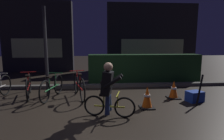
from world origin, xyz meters
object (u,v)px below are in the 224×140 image
(parked_bike_center_right, at_px, (79,86))
(traffic_cone_far, at_px, (174,90))
(blue_crate, at_px, (195,96))
(closed_umbrella, at_px, (200,90))
(traffic_cone_near, at_px, (147,97))
(parked_bike_left_mid, at_px, (29,86))
(cyclist, at_px, (108,90))
(street_post, at_px, (46,53))
(parked_bike_center_left, at_px, (52,87))

(parked_bike_center_right, distance_m, traffic_cone_far, 2.91)
(blue_crate, height_order, closed_umbrella, closed_umbrella)
(blue_crate, bearing_deg, closed_umbrella, -93.50)
(traffic_cone_near, bearing_deg, closed_umbrella, 5.73)
(parked_bike_center_right, distance_m, blue_crate, 3.44)
(traffic_cone_far, bearing_deg, parked_bike_left_mid, 173.78)
(closed_umbrella, bearing_deg, cyclist, 154.95)
(cyclist, bearing_deg, closed_umbrella, 28.05)
(parked_bike_center_right, distance_m, traffic_cone_near, 2.14)
(blue_crate, distance_m, closed_umbrella, 0.36)
(blue_crate, xyz_separation_m, closed_umbrella, (-0.02, -0.25, 0.26))
(street_post, bearing_deg, cyclist, -43.99)
(cyclist, distance_m, closed_umbrella, 2.61)
(cyclist, bearing_deg, parked_bike_left_mid, 158.93)
(parked_bike_left_mid, relative_size, traffic_cone_near, 2.75)
(traffic_cone_near, bearing_deg, parked_bike_center_left, 158.46)
(parked_bike_center_right, bearing_deg, traffic_cone_far, -112.57)
(parked_bike_center_right, relative_size, blue_crate, 3.85)
(street_post, bearing_deg, parked_bike_center_right, -12.79)
(parked_bike_left_mid, xyz_separation_m, traffic_cone_near, (3.42, -1.24, -0.07))
(parked_bike_center_left, bearing_deg, street_post, 48.29)
(traffic_cone_near, distance_m, closed_umbrella, 1.51)
(parked_bike_center_left, xyz_separation_m, blue_crate, (4.17, -0.65, -0.19))
(street_post, distance_m, traffic_cone_near, 3.33)
(street_post, height_order, closed_umbrella, street_post)
(parked_bike_center_left, bearing_deg, cyclist, -123.05)
(traffic_cone_far, bearing_deg, closed_umbrella, -52.99)
(closed_umbrella, bearing_deg, parked_bike_center_right, 125.92)
(parked_bike_left_mid, xyz_separation_m, closed_umbrella, (4.92, -1.09, 0.06))
(cyclist, bearing_deg, street_post, 150.44)
(blue_crate, relative_size, cyclist, 0.35)
(cyclist, bearing_deg, traffic_cone_far, 45.00)
(street_post, relative_size, traffic_cone_far, 5.09)
(parked_bike_center_left, relative_size, parked_bike_center_right, 0.95)
(parked_bike_left_mid, distance_m, blue_crate, 5.01)
(parked_bike_center_left, relative_size, cyclist, 1.29)
(parked_bike_center_left, bearing_deg, blue_crate, -88.99)
(street_post, distance_m, cyclist, 2.65)
(blue_crate, bearing_deg, cyclist, -161.26)
(street_post, bearing_deg, parked_bike_left_mid, -174.46)
(parked_bike_center_left, height_order, cyclist, cyclist)
(traffic_cone_near, relative_size, closed_umbrella, 0.68)
(parked_bike_center_right, height_order, traffic_cone_far, parked_bike_center_right)
(parked_bike_left_mid, relative_size, closed_umbrella, 1.87)
(parked_bike_left_mid, relative_size, parked_bike_center_right, 0.94)
(street_post, bearing_deg, traffic_cone_far, -7.92)
(parked_bike_center_left, height_order, traffic_cone_far, parked_bike_center_left)
(traffic_cone_near, relative_size, cyclist, 0.46)
(parked_bike_center_right, bearing_deg, street_post, 60.83)
(parked_bike_left_mid, height_order, traffic_cone_near, parked_bike_left_mid)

